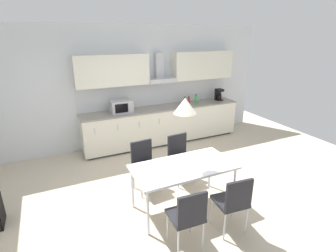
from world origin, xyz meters
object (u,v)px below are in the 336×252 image
at_px(dining_table, 184,169).
at_px(chair_far_right, 180,153).
at_px(bottle_red, 189,100).
at_px(chair_far_left, 144,161).
at_px(microwave, 121,106).
at_px(pendant_lamp, 185,106).
at_px(coffee_maker, 219,94).
at_px(chair_near_right, 234,200).
at_px(bottle_brown, 185,101).
at_px(chair_near_left, 188,214).
at_px(bottle_green, 196,99).

bearing_deg(dining_table, chair_far_right, 66.19).
bearing_deg(bottle_red, chair_far_left, -136.06).
xyz_separation_m(microwave, dining_table, (0.22, -2.55, -0.36)).
relative_size(microwave, pendant_lamp, 1.50).
xyz_separation_m(bottle_red, dining_table, (-1.55, -2.60, -0.30)).
height_order(bottle_red, pendant_lamp, pendant_lamp).
height_order(coffee_maker, bottle_red, coffee_maker).
distance_m(chair_near_right, chair_far_right, 1.54).
bearing_deg(bottle_brown, chair_near_left, -117.85).
distance_m(chair_near_left, pendant_lamp, 1.41).
bearing_deg(bottle_brown, coffee_maker, -0.07).
bearing_deg(coffee_maker, chair_far_right, -139.32).
xyz_separation_m(chair_near_left, pendant_lamp, (0.35, 0.77, 1.13)).
bearing_deg(coffee_maker, pendant_lamp, -133.44).
bearing_deg(microwave, chair_near_left, -92.18).
distance_m(chair_near_left, chair_far_right, 1.69).
bearing_deg(bottle_red, chair_near_right, -109.72).
bearing_deg(chair_far_left, chair_far_right, 0.00).
height_order(chair_far_left, pendant_lamp, pendant_lamp).
distance_m(bottle_brown, bottle_red, 0.13).
height_order(dining_table, chair_near_right, chair_near_right).
relative_size(bottle_brown, bottle_red, 1.00).
relative_size(chair_far_left, chair_near_right, 1.00).
relative_size(microwave, chair_near_left, 0.55).
bearing_deg(microwave, bottle_brown, 0.96).
bearing_deg(chair_far_left, microwave, 85.87).
distance_m(coffee_maker, pendant_lamp, 3.60).
xyz_separation_m(bottle_green, chair_near_right, (-1.37, -3.30, -0.47)).
bearing_deg(chair_near_left, chair_near_right, 0.02).
relative_size(chair_far_left, chair_far_right, 1.00).
relative_size(bottle_brown, bottle_green, 0.80).
bearing_deg(bottle_brown, chair_near_right, -107.89).
xyz_separation_m(microwave, chair_far_left, (-0.13, -1.78, -0.51)).
height_order(chair_near_left, chair_far_right, same).
height_order(bottle_brown, bottle_green, bottle_green).
height_order(microwave, bottle_red, microwave).
xyz_separation_m(bottle_green, chair_near_left, (-2.06, -3.30, -0.47)).
xyz_separation_m(coffee_maker, chair_near_left, (-2.79, -3.35, -0.52)).
bearing_deg(chair_near_left, chair_far_left, 90.08).
bearing_deg(coffee_maker, chair_near_right, -122.11).
height_order(coffee_maker, bottle_green, coffee_maker).
distance_m(microwave, chair_far_left, 1.85).
bearing_deg(pendant_lamp, coffee_maker, 46.56).
distance_m(bottle_brown, pendant_lamp, 3.02).
distance_m(bottle_red, chair_near_right, 3.61).
bearing_deg(pendant_lamp, microwave, 95.01).
xyz_separation_m(bottle_brown, chair_near_right, (-1.08, -3.35, -0.45)).
xyz_separation_m(bottle_green, dining_table, (-1.71, -2.53, -0.32)).
bearing_deg(coffee_maker, dining_table, -133.44).
height_order(microwave, pendant_lamp, pendant_lamp).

